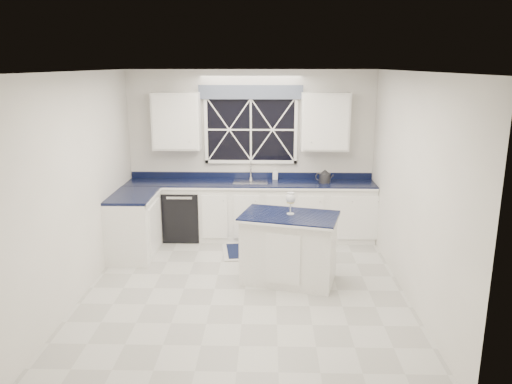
{
  "coord_description": "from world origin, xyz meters",
  "views": [
    {
      "loc": [
        0.28,
        -5.83,
        2.79
      ],
      "look_at": [
        0.13,
        0.4,
        1.18
      ],
      "focal_mm": 35.0,
      "sensor_mm": 36.0,
      "label": 1
    }
  ],
  "objects_px": {
    "kettle": "(325,177)",
    "island": "(289,248)",
    "faucet": "(251,170)",
    "wine_glass": "(291,199)",
    "dishwasher": "(183,213)",
    "soap_bottle": "(275,174)"
  },
  "relations": [
    {
      "from": "kettle",
      "to": "island",
      "type": "bearing_deg",
      "value": -88.09
    },
    {
      "from": "wine_glass",
      "to": "faucet",
      "type": "bearing_deg",
      "value": 107.45
    },
    {
      "from": "dishwasher",
      "to": "wine_glass",
      "type": "bearing_deg",
      "value": -44.23
    },
    {
      "from": "dishwasher",
      "to": "island",
      "type": "height_order",
      "value": "island"
    },
    {
      "from": "soap_bottle",
      "to": "faucet",
      "type": "bearing_deg",
      "value": -176.94
    },
    {
      "from": "soap_bottle",
      "to": "dishwasher",
      "type": "bearing_deg",
      "value": -171.82
    },
    {
      "from": "faucet",
      "to": "island",
      "type": "relative_size",
      "value": 0.22
    },
    {
      "from": "faucet",
      "to": "island",
      "type": "bearing_deg",
      "value": -73.2
    },
    {
      "from": "dishwasher",
      "to": "wine_glass",
      "type": "distance_m",
      "value": 2.44
    },
    {
      "from": "kettle",
      "to": "wine_glass",
      "type": "bearing_deg",
      "value": -88.1
    },
    {
      "from": "faucet",
      "to": "soap_bottle",
      "type": "distance_m",
      "value": 0.41
    },
    {
      "from": "soap_bottle",
      "to": "kettle",
      "type": "bearing_deg",
      "value": -15.34
    },
    {
      "from": "faucet",
      "to": "wine_glass",
      "type": "relative_size",
      "value": 1.06
    },
    {
      "from": "island",
      "to": "dishwasher",
      "type": "bearing_deg",
      "value": 149.35
    },
    {
      "from": "island",
      "to": "soap_bottle",
      "type": "bearing_deg",
      "value": 109.22
    },
    {
      "from": "dishwasher",
      "to": "faucet",
      "type": "xyz_separation_m",
      "value": [
        1.1,
        0.19,
        0.69
      ]
    },
    {
      "from": "island",
      "to": "kettle",
      "type": "height_order",
      "value": "kettle"
    },
    {
      "from": "wine_glass",
      "to": "dishwasher",
      "type": "bearing_deg",
      "value": 135.77
    },
    {
      "from": "kettle",
      "to": "wine_glass",
      "type": "distance_m",
      "value": 1.74
    },
    {
      "from": "kettle",
      "to": "soap_bottle",
      "type": "distance_m",
      "value": 0.81
    },
    {
      "from": "wine_glass",
      "to": "soap_bottle",
      "type": "distance_m",
      "value": 1.85
    },
    {
      "from": "kettle",
      "to": "soap_bottle",
      "type": "height_order",
      "value": "kettle"
    }
  ]
}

